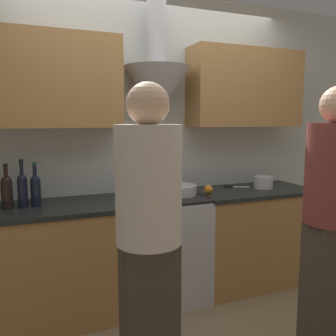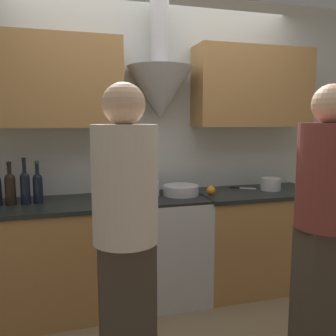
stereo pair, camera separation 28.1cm
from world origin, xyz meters
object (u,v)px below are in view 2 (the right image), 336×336
at_px(orange_fruit, 211,190).
at_px(stove_range, 165,247).
at_px(wine_bottle_4, 38,186).
at_px(stock_pot, 146,189).
at_px(mixing_bowl, 181,190).
at_px(saucepan, 271,184).
at_px(wine_bottle_2, 10,187).
at_px(person_foreground_left, 126,238).
at_px(person_foreground_right, 325,222).
at_px(wine_bottle_3, 25,186).

bearing_deg(orange_fruit, stove_range, 172.88).
distance_m(wine_bottle_4, stock_pot, 0.85).
bearing_deg(wine_bottle_4, stove_range, -2.03).
distance_m(wine_bottle_4, mixing_bowl, 1.14).
relative_size(orange_fruit, saucepan, 0.42).
height_order(wine_bottle_2, wine_bottle_4, wine_bottle_4).
distance_m(saucepan, person_foreground_left, 1.87).
height_order(wine_bottle_4, mixing_bowl, wine_bottle_4).
distance_m(mixing_bowl, orange_fruit, 0.26).
height_order(stock_pot, person_foreground_right, person_foreground_right).
height_order(stove_range, orange_fruit, orange_fruit).
height_order(wine_bottle_3, saucepan, wine_bottle_3).
bearing_deg(person_foreground_left, stock_pot, 72.89).
distance_m(wine_bottle_4, orange_fruit, 1.39).
distance_m(stove_range, wine_bottle_4, 1.14).
bearing_deg(stock_pot, wine_bottle_2, -178.31).
distance_m(wine_bottle_2, person_foreground_right, 2.15).
relative_size(orange_fruit, person_foreground_right, 0.04).
bearing_deg(wine_bottle_3, stock_pot, 2.00).
height_order(wine_bottle_3, wine_bottle_4, wine_bottle_3).
distance_m(stock_pot, person_foreground_right, 1.45).
xyz_separation_m(stove_range, orange_fruit, (0.39, -0.05, 0.47)).
bearing_deg(person_foreground_left, orange_fruit, 49.94).
height_order(wine_bottle_4, person_foreground_left, person_foreground_left).
relative_size(wine_bottle_2, mixing_bowl, 1.08).
bearing_deg(stove_range, wine_bottle_2, 178.92).
xyz_separation_m(stove_range, person_foreground_left, (-0.51, -1.12, 0.49)).
xyz_separation_m(wine_bottle_4, saucepan, (1.98, -0.04, -0.07)).
bearing_deg(stove_range, orange_fruit, -7.12).
bearing_deg(wine_bottle_4, person_foreground_right, -37.50).
relative_size(wine_bottle_2, wine_bottle_4, 0.99).
relative_size(wine_bottle_4, person_foreground_left, 0.19).
height_order(wine_bottle_2, orange_fruit, wine_bottle_2).
bearing_deg(person_foreground_right, stove_range, 116.88).
bearing_deg(orange_fruit, mixing_bowl, 165.63).
bearing_deg(mixing_bowl, saucepan, -1.44).
bearing_deg(stock_pot, saucepan, -3.01).
bearing_deg(wine_bottle_4, wine_bottle_3, -170.55).
bearing_deg(wine_bottle_3, saucepan, -0.76).
bearing_deg(mixing_bowl, wine_bottle_3, 179.72).
height_order(wine_bottle_3, person_foreground_right, person_foreground_right).
distance_m(wine_bottle_3, person_foreground_right, 2.07).
height_order(wine_bottle_2, wine_bottle_3, wine_bottle_3).
distance_m(stove_range, wine_bottle_3, 1.22).
height_order(stove_range, person_foreground_right, person_foreground_right).
bearing_deg(saucepan, stock_pot, 176.99).
relative_size(mixing_bowl, orange_fruit, 3.94).
relative_size(stock_pot, person_foreground_left, 0.13).
xyz_separation_m(stove_range, mixing_bowl, (0.15, 0.01, 0.48)).
relative_size(stove_range, orange_fruit, 11.57).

